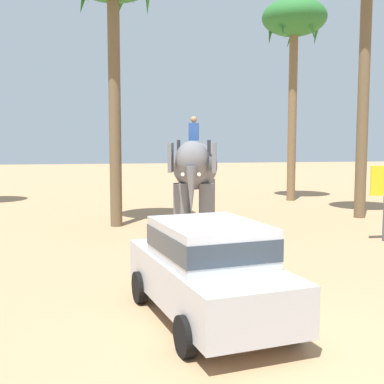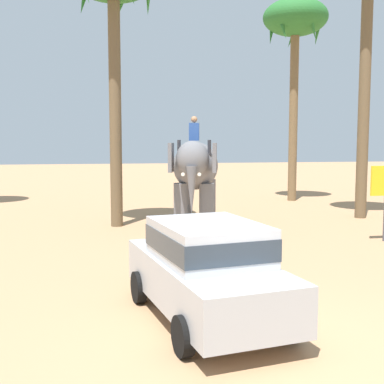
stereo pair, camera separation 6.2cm
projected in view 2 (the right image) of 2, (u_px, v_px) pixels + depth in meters
ground_plane at (245, 335)px, 7.91m from camera, size 120.00×120.00×0.00m
car_sedan_foreground at (206, 267)px, 8.49m from camera, size 2.39×4.33×1.70m
elephant_with_mahout at (195, 171)px, 17.84m from camera, size 2.40×4.02×3.88m
palm_tree_left_of_road at (295, 25)px, 24.86m from camera, size 3.20×3.20×10.02m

